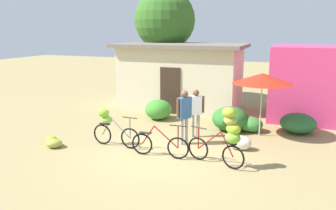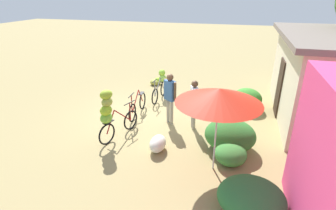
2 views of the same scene
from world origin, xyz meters
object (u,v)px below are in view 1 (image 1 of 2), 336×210
object	(u,v)px
building_low	(181,75)
produce_sack	(240,143)
bicycle_near_pile	(160,145)
bicycle_center_loaded	(227,133)
person_bystander	(196,108)
shop_pink	(312,83)
tree_behind_building	(165,21)
bicycle_leftmost	(110,125)
banana_pile_on_ground	(53,142)
market_umbrella	(263,78)
person_vendor	(184,111)

from	to	relation	value
building_low	produce_sack	bearing A→B (deg)	-53.55
building_low	bicycle_near_pile	bearing A→B (deg)	-76.41
bicycle_center_loaded	person_bystander	size ratio (longest dim) A/B	1.02
shop_pink	person_bystander	world-z (taller)	shop_pink
person_bystander	building_low	bearing A→B (deg)	115.23
bicycle_near_pile	bicycle_center_loaded	size ratio (longest dim) A/B	1.04
tree_behind_building	bicycle_leftmost	distance (m)	8.38
bicycle_near_pile	bicycle_center_loaded	world-z (taller)	bicycle_center_loaded
bicycle_leftmost	tree_behind_building	bearing A→B (deg)	98.69
tree_behind_building	bicycle_center_loaded	xyz separation A→B (m)	(4.88, -7.99, -3.06)
person_bystander	produce_sack	bearing A→B (deg)	-23.60
bicycle_near_pile	tree_behind_building	bearing A→B (deg)	110.46
bicycle_center_loaded	shop_pink	bearing A→B (deg)	70.19
banana_pile_on_ground	person_bystander	size ratio (longest dim) A/B	0.44
bicycle_near_pile	bicycle_leftmost	bearing A→B (deg)	169.41
tree_behind_building	bicycle_leftmost	size ratio (longest dim) A/B	3.35
building_low	produce_sack	world-z (taller)	building_low
market_umbrella	bicycle_near_pile	bearing A→B (deg)	-129.12
market_umbrella	bicycle_leftmost	xyz separation A→B (m)	(-4.25, -2.68, -1.32)
bicycle_center_loaded	produce_sack	bearing A→B (deg)	84.99
bicycle_leftmost	bicycle_center_loaded	xyz separation A→B (m)	(3.72, -0.40, 0.28)
building_low	tree_behind_building	xyz separation A→B (m)	(-1.46, 1.71, 2.51)
market_umbrella	person_bystander	world-z (taller)	market_umbrella
building_low	tree_behind_building	bearing A→B (deg)	130.46
bicycle_leftmost	person_vendor	bearing A→B (deg)	24.50
shop_pink	bicycle_center_loaded	xyz separation A→B (m)	(-2.20, -6.12, -0.52)
bicycle_near_pile	produce_sack	distance (m)	2.49
shop_pink	produce_sack	xyz separation A→B (m)	(-2.07, -4.64, -1.25)
building_low	banana_pile_on_ground	bearing A→B (deg)	-106.07
produce_sack	person_vendor	bearing A→B (deg)	-176.02
bicycle_near_pile	person_bystander	xyz separation A→B (m)	(0.43, 2.12, 0.64)
banana_pile_on_ground	produce_sack	xyz separation A→B (m)	(5.47, 1.83, 0.07)
tree_behind_building	person_bystander	bearing A→B (deg)	-59.75
tree_behind_building	produce_sack	size ratio (longest dim) A/B	7.97
bicycle_leftmost	person_vendor	size ratio (longest dim) A/B	0.96
bicycle_leftmost	person_vendor	world-z (taller)	person_vendor
market_umbrella	bicycle_near_pile	xyz separation A→B (m)	(-2.45, -3.02, -1.63)
building_low	market_umbrella	world-z (taller)	building_low
building_low	tree_behind_building	size ratio (longest dim) A/B	1.04
banana_pile_on_ground	bicycle_near_pile	bearing A→B (deg)	6.94
shop_pink	banana_pile_on_ground	size ratio (longest dim) A/B	4.49
bicycle_near_pile	person_vendor	xyz separation A→B (m)	(0.30, 1.29, 0.72)
shop_pink	tree_behind_building	distance (m)	7.75
market_umbrella	person_vendor	distance (m)	2.91
building_low	banana_pile_on_ground	distance (m)	7.04
building_low	bicycle_center_loaded	bearing A→B (deg)	-61.43
building_low	bicycle_near_pile	size ratio (longest dim) A/B	3.35
bicycle_leftmost	bicycle_near_pile	bearing A→B (deg)	-10.59
produce_sack	person_bystander	bearing A→B (deg)	156.40
shop_pink	bicycle_leftmost	world-z (taller)	shop_pink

